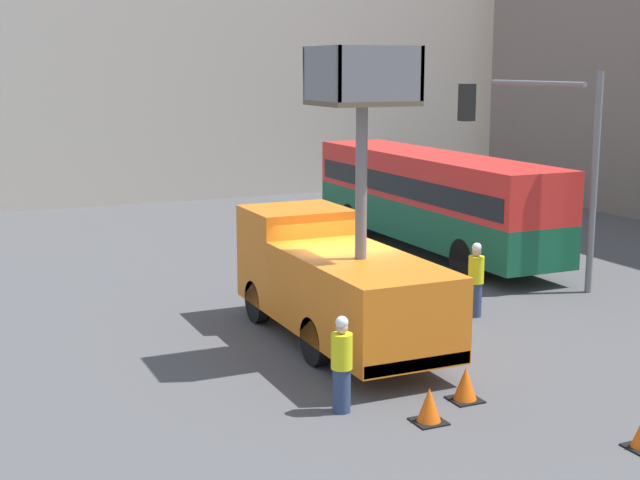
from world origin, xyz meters
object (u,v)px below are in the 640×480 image
(traffic_cone_mid_road, at_px, (465,385))
(traffic_cone_near_truck, at_px, (429,406))
(road_worker_near_truck, at_px, (342,365))
(traffic_light_pole, at_px, (550,144))
(road_worker_directing, at_px, (476,280))
(city_bus, at_px, (431,194))
(utility_truck, at_px, (335,276))

(traffic_cone_mid_road, bearing_deg, traffic_cone_near_truck, -151.95)
(road_worker_near_truck, xyz_separation_m, traffic_cone_near_truck, (1.16, -1.05, -0.58))
(traffic_light_pole, xyz_separation_m, road_worker_directing, (-2.68, -0.81, -3.12))
(city_bus, distance_m, traffic_light_pole, 6.69)
(city_bus, xyz_separation_m, traffic_light_pole, (-0.37, -6.33, 2.13))
(city_bus, xyz_separation_m, road_worker_near_truck, (-8.66, -11.32, -1.04))
(utility_truck, height_order, traffic_cone_near_truck, utility_truck)
(road_worker_directing, relative_size, traffic_cone_mid_road, 2.87)
(utility_truck, bearing_deg, traffic_light_pole, 10.92)
(road_worker_directing, relative_size, traffic_cone_near_truck, 2.94)
(city_bus, bearing_deg, traffic_light_pole, 165.53)
(road_worker_near_truck, bearing_deg, traffic_cone_mid_road, -91.32)
(city_bus, height_order, traffic_light_pole, traffic_light_pole)
(utility_truck, height_order, traffic_cone_mid_road, utility_truck)
(city_bus, relative_size, road_worker_near_truck, 6.71)
(traffic_cone_mid_road, bearing_deg, road_worker_directing, 54.27)
(traffic_light_pole, relative_size, road_worker_directing, 3.21)
(road_worker_near_truck, distance_m, traffic_cone_near_truck, 1.67)
(utility_truck, bearing_deg, city_bus, 47.27)
(road_worker_near_truck, relative_size, traffic_cone_near_truck, 2.82)
(road_worker_near_truck, relative_size, traffic_cone_mid_road, 2.75)
(city_bus, height_order, road_worker_directing, city_bus)
(road_worker_near_truck, bearing_deg, city_bus, -27.69)
(utility_truck, relative_size, road_worker_near_truck, 3.89)
(city_bus, distance_m, road_worker_directing, 7.83)
(utility_truck, xyz_separation_m, city_bus, (7.04, 7.62, 0.41))
(traffic_cone_mid_road, bearing_deg, road_worker_near_truck, 168.95)
(traffic_cone_near_truck, bearing_deg, city_bus, 58.77)
(traffic_cone_near_truck, height_order, traffic_cone_mid_road, traffic_cone_mid_road)
(city_bus, relative_size, traffic_cone_near_truck, 18.91)
(road_worker_directing, distance_m, traffic_cone_mid_road, 5.72)
(city_bus, xyz_separation_m, road_worker_directing, (-3.04, -7.15, -0.99))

